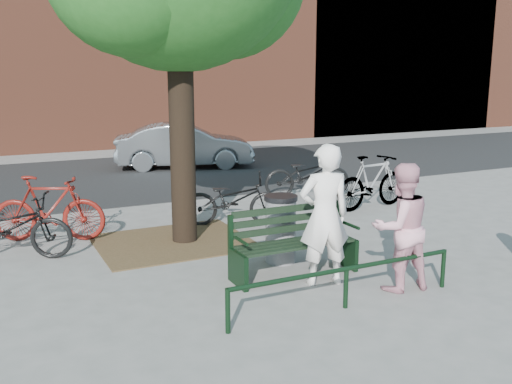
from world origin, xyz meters
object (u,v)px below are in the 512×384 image
person_right (401,227)px  parked_car (184,146)px  person_left (325,215)px  park_bench (292,240)px  bicycle_c (233,200)px  litter_bin (281,229)px

person_right → parked_car: size_ratio=0.42×
person_left → parked_car: bearing=-85.8°
person_left → parked_car: size_ratio=0.47×
person_left → person_right: (0.75, -0.58, -0.11)m
person_left → person_right: person_left is taller
park_bench → bicycle_c: bearing=83.3°
bicycle_c → person_right: bearing=-146.5°
bicycle_c → parked_car: (1.29, 6.39, 0.17)m
park_bench → person_right: bearing=-48.5°
litter_bin → bicycle_c: size_ratio=0.55×
person_right → litter_bin: (-0.84, 1.59, -0.31)m
person_left → parked_car: 9.64m
litter_bin → parked_car: bearing=80.1°
litter_bin → bicycle_c: litter_bin is taller
park_bench → bicycle_c: park_bench is taller
park_bench → person_left: bearing=-68.2°
park_bench → person_right: size_ratio=1.07×
person_right → litter_bin: 1.83m
park_bench → person_left: person_left is taller
person_left → parked_car: (1.41, 9.54, -0.28)m
person_right → bicycle_c: size_ratio=0.90×
person_right → bicycle_c: bearing=-73.6°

